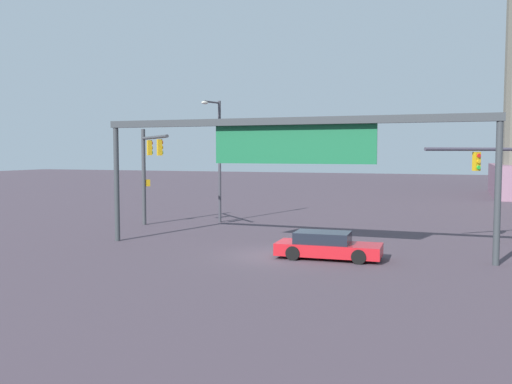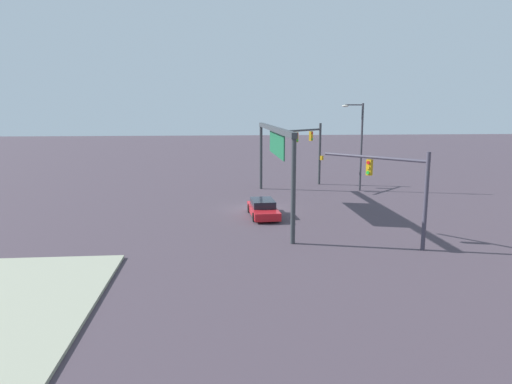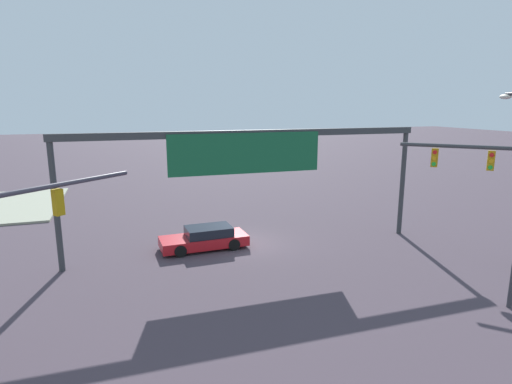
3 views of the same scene
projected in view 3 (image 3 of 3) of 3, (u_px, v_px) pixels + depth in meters
The scene contains 5 objects.
ground_plane at pixel (245, 243), 23.77m from camera, with size 205.30×205.30×0.00m, color #433842.
traffic_signal_near_corner at pixel (7, 232), 13.27m from camera, with size 5.21×4.62×5.50m.
traffic_signal_opposite_side at pixel (496, 179), 20.04m from camera, with size 4.34×4.65×6.33m.
overhead_sign_gantry at pixel (250, 152), 21.44m from camera, with size 19.32×0.43×6.46m.
sedan_car_approaching at pixel (205, 238), 22.72m from camera, with size 4.78×2.09×1.21m.
Camera 3 is at (6.48, 21.72, 7.74)m, focal length 29.17 mm.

